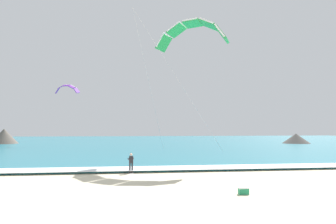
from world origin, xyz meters
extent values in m
plane|color=beige|center=(0.00, 0.00, 0.00)|extent=(200.00, 200.00, 0.00)
cube|color=teal|center=(0.00, 71.81, 0.10)|extent=(200.00, 120.00, 0.20)
cube|color=white|center=(0.00, 12.81, 0.22)|extent=(200.00, 3.14, 0.04)
ellipsoid|color=white|center=(-0.75, 11.56, 0.03)|extent=(0.61, 1.44, 0.05)
cube|color=black|center=(-0.75, 11.81, 0.07)|extent=(0.17, 0.08, 0.04)
cube|color=black|center=(-0.75, 11.31, 0.07)|extent=(0.17, 0.08, 0.04)
cylinder|color=#232328|center=(-0.85, 11.55, 0.42)|extent=(0.14, 0.14, 0.84)
cylinder|color=#232328|center=(-0.65, 11.57, 0.42)|extent=(0.14, 0.14, 0.84)
cube|color=#232328|center=(-0.75, 11.56, 1.14)|extent=(0.36, 0.24, 0.60)
sphere|color=beige|center=(-0.75, 11.56, 1.58)|extent=(0.22, 0.22, 0.22)
cylinder|color=#232328|center=(-0.95, 11.70, 1.19)|extent=(0.15, 0.51, 0.22)
cylinder|color=#232328|center=(-0.59, 11.74, 1.19)|extent=(0.15, 0.51, 0.22)
cylinder|color=black|center=(-0.79, 11.94, 1.19)|extent=(0.55, 0.10, 0.04)
cube|color=#3F3F42|center=(-0.76, 11.68, 0.92)|extent=(0.13, 0.09, 0.10)
cube|color=green|center=(9.62, 18.66, 14.53)|extent=(1.97, 2.30, 2.03)
cube|color=white|center=(9.17, 18.07, 14.75)|extent=(1.17, 1.00, 1.76)
cube|color=green|center=(8.45, 19.90, 15.99)|extent=(2.50, 2.58, 1.47)
cube|color=white|center=(8.00, 19.31, 16.20)|extent=(1.62, 1.32, 1.12)
cube|color=green|center=(6.78, 21.31, 16.51)|extent=(2.70, 2.63, 0.57)
cube|color=white|center=(6.33, 20.72, 16.73)|extent=(1.75, 1.45, 0.24)
cube|color=green|center=(5.00, 22.56, 15.99)|extent=(2.66, 2.48, 1.47)
cube|color=white|center=(4.55, 21.98, 16.20)|extent=(1.62, 1.35, 1.12)
cube|color=green|center=(3.51, 23.38, 14.53)|extent=(2.31, 2.07, 2.03)
cube|color=white|center=(3.06, 22.80, 14.75)|extent=(1.19, 1.00, 1.76)
cylinder|color=#B2B2B7|center=(4.46, 15.30, 7.87)|extent=(10.34, 6.74, 13.35)
cylinder|color=#B2B2B7|center=(1.40, 17.66, 7.87)|extent=(4.23, 11.46, 13.35)
cube|color=purple|center=(-16.26, 57.91, 12.16)|extent=(0.84, 1.27, 1.35)
cube|color=white|center=(-16.13, 58.30, 12.38)|extent=(0.75, 0.40, 1.09)
cube|color=purple|center=(-15.40, 57.26, 13.00)|extent=(1.30, 1.37, 1.07)
cube|color=white|center=(-15.26, 57.65, 13.22)|extent=(1.10, 0.53, 0.71)
cube|color=purple|center=(-14.18, 56.71, 13.30)|extent=(1.54, 1.38, 0.54)
cube|color=white|center=(-14.05, 57.10, 13.52)|extent=(1.21, 0.58, 0.17)
cube|color=purple|center=(-12.89, 56.39, 13.00)|extent=(1.60, 1.30, 1.07)
cube|color=white|center=(-12.75, 56.78, 13.22)|extent=(1.12, 0.54, 0.71)
cube|color=purple|center=(-11.80, 56.37, 12.16)|extent=(1.40, 1.14, 1.35)
cube|color=white|center=(-11.67, 56.76, 12.38)|extent=(0.82, 0.42, 1.09)
cone|color=#56514C|center=(39.42, 55.59, 1.27)|extent=(7.05, 7.05, 2.55)
cone|color=#665B51|center=(40.29, 55.72, 0.78)|extent=(5.09, 5.09, 1.55)
cone|color=#665B51|center=(-29.34, 63.73, 1.85)|extent=(6.79, 6.79, 3.70)
cube|color=#238E5B|center=(5.50, 1.88, 0.17)|extent=(0.56, 0.36, 0.34)
cube|color=white|center=(5.50, 1.88, 0.37)|extent=(0.58, 0.38, 0.06)
camera|label=1|loc=(-1.36, -15.97, 3.81)|focal=34.14mm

